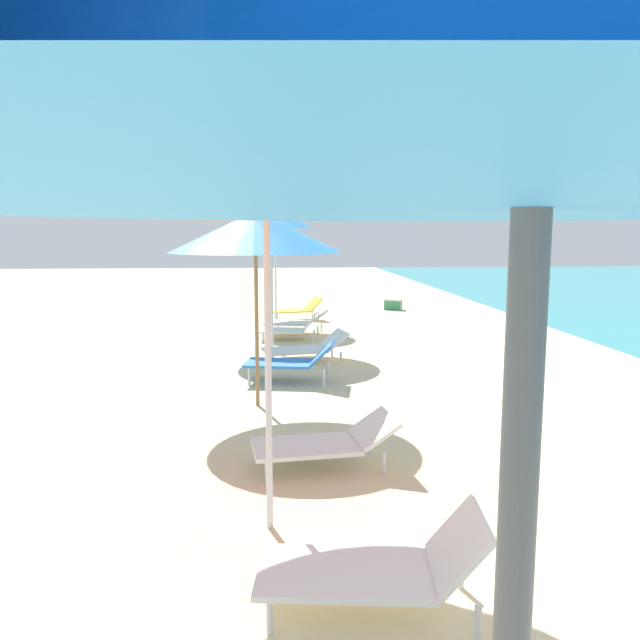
% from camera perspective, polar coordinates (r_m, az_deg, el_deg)
% --- Properties ---
extents(umbrella_nearest, '(1.90, 1.90, 2.70)m').
position_cam_1_polar(umbrella_nearest, '(0.84, 19.31, 21.02)').
color(umbrella_nearest, '#4C4C51').
rests_on(umbrella_nearest, ground).
extents(umbrella_second, '(2.34, 2.34, 2.94)m').
position_cam_1_polar(umbrella_second, '(4.60, -4.96, 12.43)').
color(umbrella_second, silver).
rests_on(umbrella_second, ground).
extents(lounger_second_shoreside, '(1.45, 0.80, 0.49)m').
position_cam_1_polar(lounger_second_shoreside, '(6.17, 0.56, -11.03)').
color(lounger_second_shoreside, white).
rests_on(lounger_second_shoreside, ground).
extents(lounger_second_inland, '(1.42, 0.75, 0.62)m').
position_cam_1_polar(lounger_second_inland, '(4.04, 5.36, -21.42)').
color(lounger_second_inland, white).
rests_on(lounger_second_inland, ground).
extents(umbrella_third, '(2.21, 2.21, 2.60)m').
position_cam_1_polar(umbrella_third, '(8.06, -5.93, 8.00)').
color(umbrella_third, olive).
rests_on(umbrella_third, ground).
extents(lounger_third_shoreside, '(1.44, 0.86, 0.63)m').
position_cam_1_polar(lounger_third_shoreside, '(9.53, -2.58, -3.73)').
color(lounger_third_shoreside, blue).
rests_on(lounger_third_shoreside, ground).
extents(umbrella_fourth, '(2.37, 2.37, 2.62)m').
position_cam_1_polar(umbrella_fourth, '(11.97, -4.48, 7.90)').
color(umbrella_fourth, silver).
rests_on(umbrella_fourth, ground).
extents(lounger_fourth_shoreside, '(1.27, 0.79, 0.57)m').
position_cam_1_polar(lounger_fourth_shoreside, '(13.27, -2.71, -0.75)').
color(lounger_fourth_shoreside, white).
rests_on(lounger_fourth_shoreside, ground).
extents(lounger_fourth_inland, '(1.58, 0.93, 0.52)m').
position_cam_1_polar(lounger_fourth_inland, '(11.09, -1.26, -2.50)').
color(lounger_fourth_inland, white).
rests_on(lounger_fourth_inland, ground).
extents(umbrella_farthest, '(1.88, 1.88, 2.91)m').
position_cam_1_polar(umbrella_farthest, '(15.23, -4.13, 9.22)').
color(umbrella_farthest, silver).
rests_on(umbrella_farthest, ground).
extents(lounger_farthest_shoreside, '(1.43, 0.93, 0.58)m').
position_cam_1_polar(lounger_farthest_shoreside, '(16.31, -2.13, 1.02)').
color(lounger_farthest_shoreside, yellow).
rests_on(lounger_farthest_shoreside, ground).
extents(lounger_farthest_inland, '(1.52, 0.98, 0.53)m').
position_cam_1_polar(lounger_farthest_inland, '(14.09, -2.12, -0.13)').
color(lounger_farthest_inland, white).
rests_on(lounger_farthest_inland, ground).
extents(cooler_box, '(0.58, 0.51, 0.32)m').
position_cam_1_polar(cooler_box, '(18.63, 6.70, 1.45)').
color(cooler_box, '#338C59').
rests_on(cooler_box, ground).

